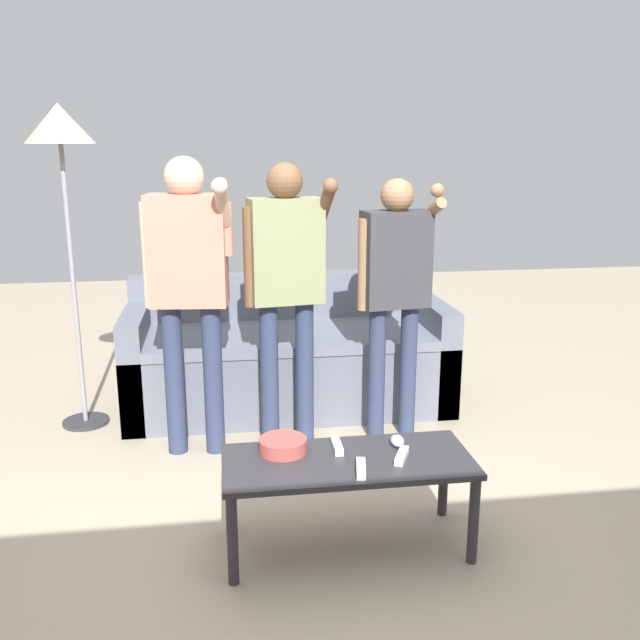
% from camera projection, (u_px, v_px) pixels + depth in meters
% --- Properties ---
extents(ground_plane, '(12.00, 12.00, 0.00)m').
position_uv_depth(ground_plane, '(284.00, 517.00, 3.18)').
color(ground_plane, tan).
extents(couch, '(2.07, 0.87, 0.82)m').
position_uv_depth(couch, '(288.00, 358.00, 4.53)').
color(couch, slate).
rests_on(couch, ground).
extents(coffee_table, '(1.05, 0.45, 0.41)m').
position_uv_depth(coffee_table, '(348.00, 471.00, 2.87)').
color(coffee_table, '#2D2D33').
rests_on(coffee_table, ground).
extents(snack_bowl, '(0.20, 0.20, 0.06)m').
position_uv_depth(snack_bowl, '(283.00, 445.00, 2.91)').
color(snack_bowl, '#B24C47').
rests_on(snack_bowl, coffee_table).
extents(game_remote_nunchuk, '(0.06, 0.09, 0.05)m').
position_uv_depth(game_remote_nunchuk, '(397.00, 441.00, 2.97)').
color(game_remote_nunchuk, white).
rests_on(game_remote_nunchuk, coffee_table).
extents(floor_lamp, '(0.38, 0.38, 1.91)m').
position_uv_depth(floor_lamp, '(61.00, 144.00, 3.84)').
color(floor_lamp, '#2D2D33').
rests_on(floor_lamp, ground).
extents(player_left, '(0.48, 0.40, 1.63)m').
position_uv_depth(player_left, '(189.00, 273.00, 3.61)').
color(player_left, '#2D3856').
rests_on(player_left, ground).
extents(player_center, '(0.50, 0.33, 1.59)m').
position_uv_depth(player_center, '(286.00, 272.00, 3.76)').
color(player_center, '#2D3856').
rests_on(player_center, ground).
extents(player_right, '(0.46, 0.28, 1.51)m').
position_uv_depth(player_right, '(395.00, 278.00, 3.86)').
color(player_right, '#2D3856').
rests_on(player_right, ground).
extents(game_remote_wand_near, '(0.06, 0.15, 0.03)m').
position_uv_depth(game_remote_wand_near, '(361.00, 469.00, 2.74)').
color(game_remote_wand_near, white).
rests_on(game_remote_wand_near, coffee_table).
extents(game_remote_wand_far, '(0.04, 0.15, 0.03)m').
position_uv_depth(game_remote_wand_far, '(337.00, 446.00, 2.94)').
color(game_remote_wand_far, white).
rests_on(game_remote_wand_far, coffee_table).
extents(game_remote_wand_spare, '(0.10, 0.15, 0.03)m').
position_uv_depth(game_remote_wand_spare, '(402.00, 456.00, 2.85)').
color(game_remote_wand_spare, white).
rests_on(game_remote_wand_spare, coffee_table).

